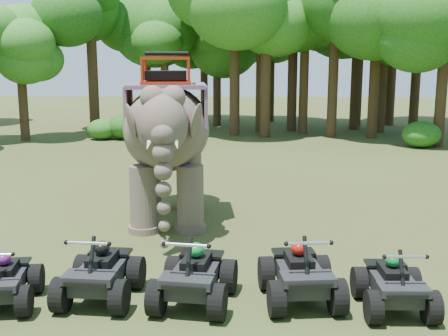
{
  "coord_description": "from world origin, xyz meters",
  "views": [
    {
      "loc": [
        0.4,
        -11.82,
        4.45
      ],
      "look_at": [
        0.0,
        1.2,
        1.9
      ],
      "focal_mm": 45.0,
      "sensor_mm": 36.0,
      "label": 1
    }
  ],
  "objects_px": {
    "atv_2": "(194,268)",
    "atv_4": "(394,277)",
    "atv_0": "(3,274)",
    "atv_1": "(100,265)",
    "elephant": "(167,138)",
    "atv_3": "(301,266)"
  },
  "relations": [
    {
      "from": "elephant",
      "to": "atv_0",
      "type": "bearing_deg",
      "value": -117.45
    },
    {
      "from": "atv_1",
      "to": "atv_4",
      "type": "height_order",
      "value": "atv_1"
    },
    {
      "from": "atv_2",
      "to": "atv_3",
      "type": "relative_size",
      "value": 1.0
    },
    {
      "from": "elephant",
      "to": "atv_3",
      "type": "distance_m",
      "value": 6.4
    },
    {
      "from": "elephant",
      "to": "atv_4",
      "type": "distance_m",
      "value": 7.59
    },
    {
      "from": "atv_0",
      "to": "elephant",
      "type": "bearing_deg",
      "value": 59.41
    },
    {
      "from": "elephant",
      "to": "atv_4",
      "type": "relative_size",
      "value": 3.29
    },
    {
      "from": "atv_0",
      "to": "atv_3",
      "type": "xyz_separation_m",
      "value": [
        5.43,
        0.35,
        0.09
      ]
    },
    {
      "from": "atv_0",
      "to": "atv_1",
      "type": "distance_m",
      "value": 1.73
    },
    {
      "from": "atv_1",
      "to": "atv_2",
      "type": "bearing_deg",
      "value": 0.27
    },
    {
      "from": "elephant",
      "to": "atv_3",
      "type": "relative_size",
      "value": 2.96
    },
    {
      "from": "atv_2",
      "to": "atv_4",
      "type": "height_order",
      "value": "atv_2"
    },
    {
      "from": "atv_1",
      "to": "atv_0",
      "type": "bearing_deg",
      "value": -165.73
    },
    {
      "from": "atv_1",
      "to": "atv_4",
      "type": "bearing_deg",
      "value": 1.07
    },
    {
      "from": "atv_2",
      "to": "atv_0",
      "type": "bearing_deg",
      "value": -168.88
    },
    {
      "from": "elephant",
      "to": "atv_4",
      "type": "height_order",
      "value": "elephant"
    },
    {
      "from": "atv_0",
      "to": "atv_2",
      "type": "height_order",
      "value": "atv_2"
    },
    {
      "from": "atv_0",
      "to": "atv_3",
      "type": "bearing_deg",
      "value": -4.93
    },
    {
      "from": "atv_2",
      "to": "atv_4",
      "type": "relative_size",
      "value": 1.11
    },
    {
      "from": "atv_1",
      "to": "atv_2",
      "type": "height_order",
      "value": "atv_2"
    },
    {
      "from": "atv_3",
      "to": "atv_4",
      "type": "relative_size",
      "value": 1.11
    },
    {
      "from": "atv_0",
      "to": "atv_2",
      "type": "xyz_separation_m",
      "value": [
        3.48,
        0.19,
        0.09
      ]
    }
  ]
}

